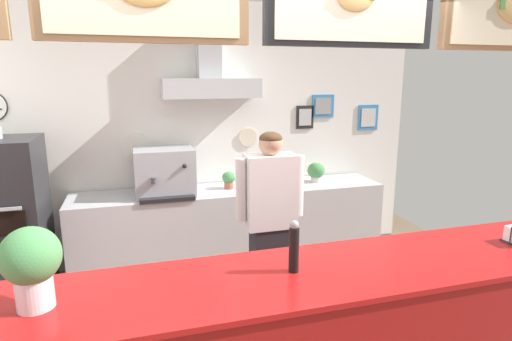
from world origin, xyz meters
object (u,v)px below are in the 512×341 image
potted_oregano (229,179)px  pizza_oven (5,226)px  espresso_machine (165,172)px  pepper_grinder (294,247)px  basil_vase (32,265)px  potted_thyme (316,171)px  shop_worker (270,227)px

potted_oregano → pizza_oven: bearing=-172.1°
espresso_machine → pepper_grinder: bearing=-77.6°
pizza_oven → basil_vase: size_ratio=4.34×
potted_thyme → basil_vase: bearing=-136.0°
pizza_oven → pepper_grinder: pizza_oven is taller
potted_oregano → potted_thyme: bearing=1.1°
potted_oregano → pepper_grinder: size_ratio=0.65×
espresso_machine → potted_thyme: bearing=2.0°
potted_thyme → potted_oregano: (-1.03, -0.02, -0.02)m
basil_vase → espresso_machine: bearing=72.0°
pizza_oven → basil_vase: (0.67, -2.06, 0.47)m
basil_vase → pepper_grinder: 1.26m
basil_vase → shop_worker: bearing=36.2°
espresso_machine → basil_vase: size_ratio=1.54×
espresso_machine → potted_thyme: 1.71m
pizza_oven → shop_worker: 2.36m
potted_oregano → pepper_grinder: bearing=-94.1°
pepper_grinder → espresso_machine: bearing=102.4°
espresso_machine → potted_thyme: espresso_machine is taller
pizza_oven → shop_worker: bearing=-24.7°
pizza_oven → shop_worker: shop_worker is taller
shop_worker → espresso_machine: (-0.72, 1.23, 0.23)m
pizza_oven → pepper_grinder: size_ratio=5.73×
espresso_machine → basil_vase: 2.43m
potted_thyme → pepper_grinder: size_ratio=0.76×
potted_thyme → potted_oregano: bearing=-178.9°
potted_thyme → shop_worker: bearing=-127.1°
potted_thyme → pepper_grinder: (-1.20, -2.36, 0.17)m
espresso_machine → pizza_oven: bearing=-170.1°
pizza_oven → potted_oregano: 2.12m
pepper_grinder → pizza_oven: bearing=133.2°
pizza_oven → espresso_machine: bearing=9.9°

